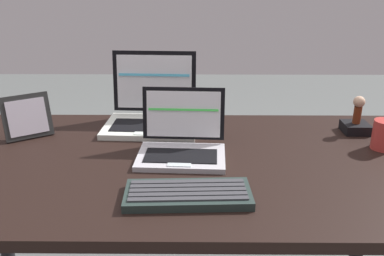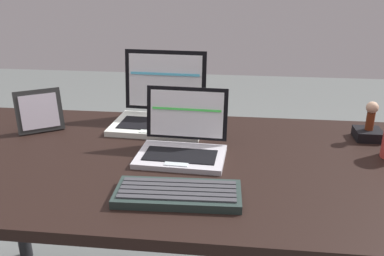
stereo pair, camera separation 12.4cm
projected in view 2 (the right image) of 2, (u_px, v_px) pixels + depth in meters
name	position (u px, v px, depth m)	size (l,w,h in m)	color
desk	(176.00, 181.00, 1.30)	(1.66, 0.82, 0.71)	black
laptop_front	(183.00, 143.00, 1.29)	(0.28, 0.23, 0.20)	#B8B5BD
laptop_rear	(161.00, 111.00, 1.54)	(0.34, 0.28, 0.26)	silver
external_keyboard	(178.00, 193.00, 1.06)	(0.33, 0.15, 0.03)	#23312E
photo_frame	(39.00, 111.00, 1.47)	(0.16, 0.13, 0.15)	#232424
figurine_stand	(368.00, 134.00, 1.42)	(0.09, 0.09, 0.03)	black
figurine	(371.00, 113.00, 1.39)	(0.04, 0.04, 0.10)	#5D2511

